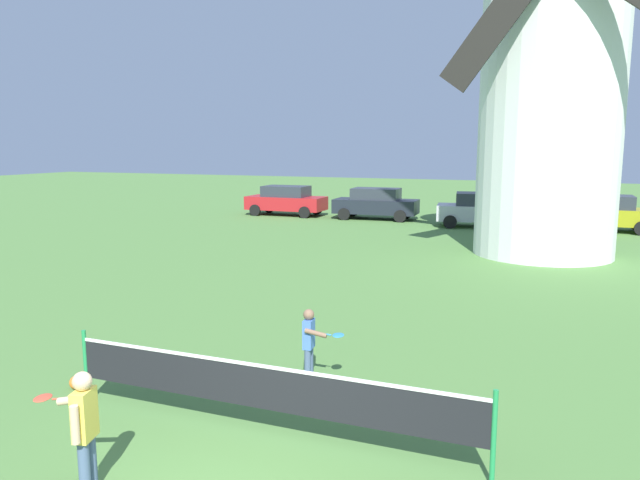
% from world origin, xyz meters
% --- Properties ---
extents(windmill, '(8.33, 5.29, 13.60)m').
position_xyz_m(windmill, '(2.65, 16.91, 6.57)').
color(windmill, white).
rests_on(windmill, ground_plane).
extents(tennis_net, '(5.74, 0.06, 1.10)m').
position_xyz_m(tennis_net, '(-0.32, 1.79, 0.69)').
color(tennis_net, '#238E4C').
rests_on(tennis_net, ground_plane).
extents(player_near, '(0.83, 0.45, 1.36)m').
position_xyz_m(player_near, '(-1.54, 0.02, 0.77)').
color(player_near, slate).
rests_on(player_near, ground_plane).
extents(player_far, '(0.72, 0.42, 1.16)m').
position_xyz_m(player_far, '(-0.49, 3.80, 0.66)').
color(player_far, slate).
rests_on(player_far, ground_plane).
extents(stray_ball, '(0.21, 0.21, 0.21)m').
position_xyz_m(stray_ball, '(-3.70, 2.13, 0.10)').
color(stray_ball, orange).
rests_on(stray_ball, ground_plane).
extents(parked_car_red, '(4.17, 1.92, 1.56)m').
position_xyz_m(parked_car_red, '(-10.31, 24.11, 0.81)').
color(parked_car_red, red).
rests_on(parked_car_red, ground_plane).
extents(parked_car_black, '(4.23, 2.05, 1.56)m').
position_xyz_m(parked_car_black, '(-5.40, 24.22, 0.81)').
color(parked_car_black, '#1E232D').
rests_on(parked_car_black, ground_plane).
extents(parked_car_silver, '(4.02, 2.30, 1.56)m').
position_xyz_m(parked_car_silver, '(-0.17, 23.18, 0.81)').
color(parked_car_silver, silver).
rests_on(parked_car_silver, ground_plane).
extents(parked_car_mustard, '(4.32, 1.94, 1.56)m').
position_xyz_m(parked_car_mustard, '(4.91, 23.82, 0.81)').
color(parked_car_mustard, '#999919').
rests_on(parked_car_mustard, ground_plane).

